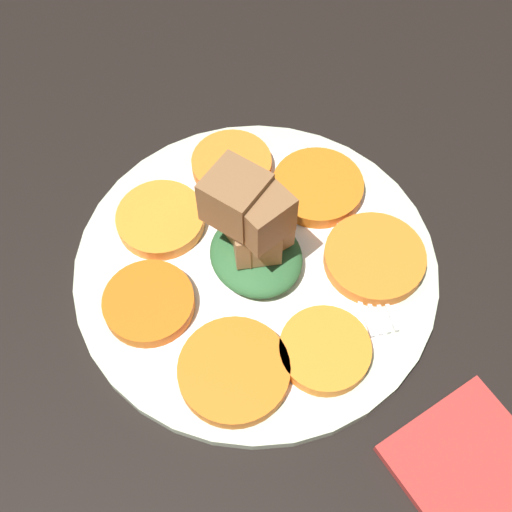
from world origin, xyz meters
TOP-DOWN VIEW (x-y plane):
  - table_slab at (0.00, 0.00)cm, footprint 120.00×120.00cm
  - plate at (0.00, 0.00)cm, footprint 30.14×30.14cm
  - carrot_slice_0 at (3.18, -8.49)cm, footprint 8.00×8.00cm
  - carrot_slice_1 at (9.41, -3.48)cm, footprint 7.19×7.19cm
  - carrot_slice_2 at (7.65, 4.72)cm, footprint 7.51×7.51cm
  - carrot_slice_3 at (1.16, 9.30)cm, footprint 7.22×7.22cm
  - carrot_slice_4 at (-7.26, 6.64)cm, footprint 8.40×8.40cm
  - carrot_slice_5 at (-9.58, -0.29)cm, footprint 6.98×6.98cm
  - carrot_slice_6 at (-5.24, -8.18)cm, footprint 8.31×8.31cm
  - center_pile at (0.27, 0.06)cm, footprint 8.13×7.32cm
  - fork at (-1.94, -7.87)cm, footprint 19.45×8.04cm
  - napkin at (-25.37, -3.87)cm, footprint 16.33×9.80cm

SIDE VIEW (x-z plane):
  - table_slab at x=0.00cm, z-range 0.00..2.00cm
  - napkin at x=-25.37cm, z-range 2.00..2.80cm
  - plate at x=0.00cm, z-range 1.99..3.04cm
  - fork at x=-1.94cm, z-range 3.10..3.50cm
  - carrot_slice_0 at x=3.18cm, z-range 3.10..4.34cm
  - carrot_slice_1 at x=9.41cm, z-range 3.10..4.34cm
  - carrot_slice_2 at x=7.65cm, z-range 3.10..4.34cm
  - carrot_slice_3 at x=1.16cm, z-range 3.10..4.34cm
  - carrot_slice_4 at x=-7.26cm, z-range 3.10..4.34cm
  - carrot_slice_5 at x=-9.58cm, z-range 3.10..4.34cm
  - carrot_slice_6 at x=-5.24cm, z-range 3.10..4.34cm
  - center_pile at x=0.27cm, z-range 2.29..12.61cm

